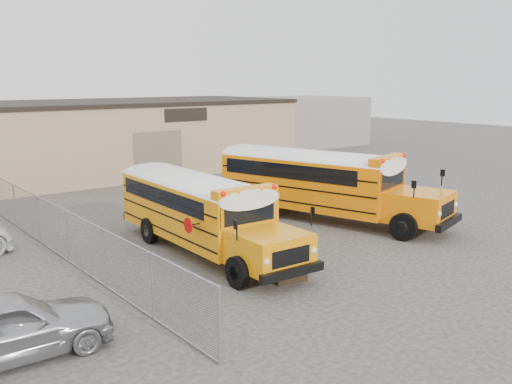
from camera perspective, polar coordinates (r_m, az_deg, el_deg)
ground at (r=20.65m, az=0.67°, el=-5.83°), size 120.00×120.00×0.00m
warehouse at (r=37.65m, az=-18.83°, el=5.02°), size 30.20×10.20×4.67m
chainlink_fence at (r=20.12m, az=-18.39°, el=-4.20°), size 0.07×18.07×1.81m
distant_building_right at (r=53.75m, az=4.62°, el=7.08°), size 10.00×8.00×4.40m
school_bus_left at (r=25.32m, az=-12.18°, el=0.83°), size 2.98×9.50×2.76m
school_bus_right at (r=28.65m, az=-4.60°, el=2.59°), size 5.28×10.75×3.06m
tarp_bundle at (r=17.53m, az=3.03°, el=-6.29°), size 1.18×1.12×1.53m
car_silver at (r=13.83m, az=-23.65°, el=-12.25°), size 4.58×1.99×1.54m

